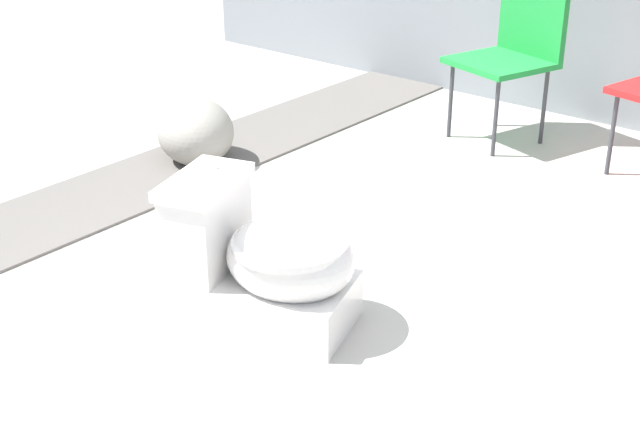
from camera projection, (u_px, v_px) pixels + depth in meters
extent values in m
plane|color=#B7B2A8|center=(285.00, 323.00, 3.08)|extent=(14.00, 14.00, 0.00)
cube|color=#605B56|center=(141.00, 181.00, 4.20)|extent=(0.56, 8.00, 0.01)
cube|color=white|center=(265.00, 298.00, 3.06)|extent=(0.68, 0.51, 0.17)
ellipsoid|color=white|center=(291.00, 258.00, 2.95)|extent=(0.53, 0.48, 0.28)
cylinder|color=white|center=(290.00, 243.00, 2.93)|extent=(0.49, 0.49, 0.03)
cube|color=white|center=(207.00, 227.00, 3.03)|extent=(0.28, 0.38, 0.30)
cube|color=white|center=(204.00, 182.00, 2.96)|extent=(0.31, 0.41, 0.04)
cylinder|color=silver|center=(215.00, 167.00, 3.02)|extent=(0.02, 0.02, 0.01)
cube|color=#1E8C38|center=(500.00, 63.00, 4.56)|extent=(0.55, 0.55, 0.03)
cube|color=#1E8C38|center=(533.00, 16.00, 4.57)|extent=(0.43, 0.16, 0.40)
cylinder|color=#38383D|center=(496.00, 118.00, 4.44)|extent=(0.02, 0.02, 0.40)
cylinder|color=#38383D|center=(451.00, 101.00, 4.70)|extent=(0.02, 0.02, 0.40)
cylinder|color=#38383D|center=(544.00, 106.00, 4.61)|extent=(0.02, 0.02, 0.40)
cylinder|color=#38383D|center=(498.00, 90.00, 4.87)|extent=(0.02, 0.02, 0.40)
cylinder|color=#38383D|center=(612.00, 134.00, 4.22)|extent=(0.02, 0.02, 0.40)
ellipsoid|color=gray|center=(195.00, 131.00, 4.38)|extent=(0.58, 0.56, 0.33)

